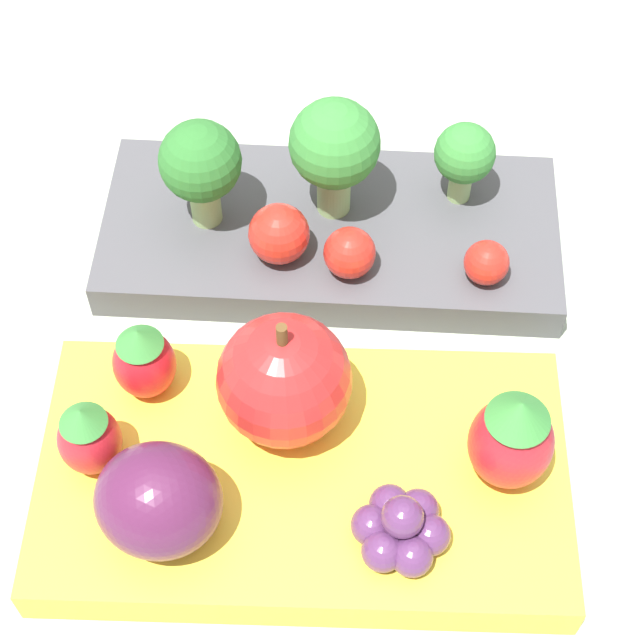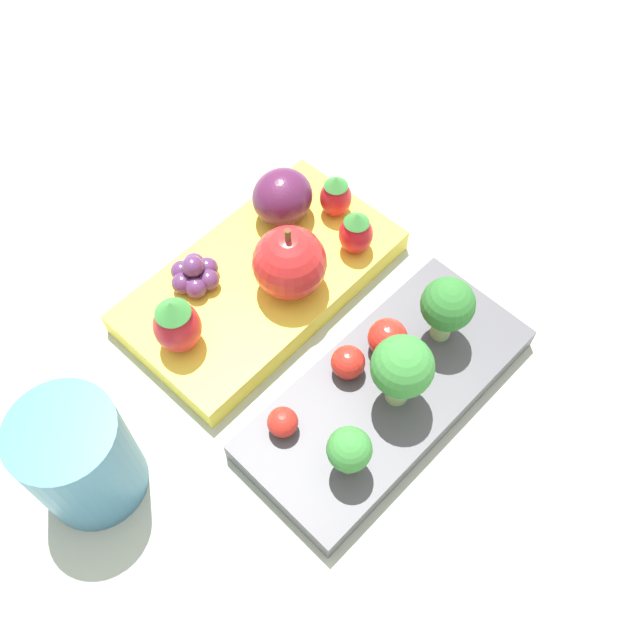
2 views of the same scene
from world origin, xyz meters
name	(u,v)px [view 2 (image 2 of 2)]	position (x,y,z in m)	size (l,w,h in m)	color
ground_plane	(331,341)	(0.00, 0.00, 0.00)	(4.00, 4.00, 0.00)	#ADB7A3
bento_box_savoury	(384,394)	(0.00, 0.06, 0.01)	(0.22, 0.12, 0.02)	#4C4C51
bento_box_fruit	(262,281)	(0.01, -0.07, 0.01)	(0.23, 0.14, 0.02)	yellow
broccoli_floret_0	(399,371)	(0.00, 0.07, 0.06)	(0.04, 0.04, 0.06)	#93B770
broccoli_floret_1	(447,306)	(-0.06, 0.05, 0.05)	(0.04, 0.04, 0.06)	#93B770
broccoli_floret_2	(349,450)	(0.06, 0.09, 0.05)	(0.03, 0.03, 0.04)	#93B770
cherry_tomato_0	(283,422)	(0.07, 0.04, 0.03)	(0.02, 0.02, 0.02)	red
cherry_tomato_1	(348,362)	(0.01, 0.03, 0.03)	(0.02, 0.02, 0.02)	red
cherry_tomato_2	(388,338)	(-0.02, 0.04, 0.03)	(0.03, 0.03, 0.03)	red
apple	(291,262)	(0.00, -0.05, 0.05)	(0.05, 0.05, 0.06)	red
strawberry_0	(336,196)	(-0.07, -0.08, 0.04)	(0.03, 0.03, 0.04)	red
strawberry_1	(356,232)	(-0.06, -0.04, 0.04)	(0.03, 0.03, 0.04)	red
strawberry_2	(177,324)	(0.09, -0.06, 0.04)	(0.03, 0.03, 0.05)	red
plum	(282,197)	(-0.04, -0.10, 0.04)	(0.05, 0.04, 0.04)	#511E42
grape_cluster	(195,274)	(0.05, -0.09, 0.03)	(0.04, 0.04, 0.03)	#562D5B
drinking_cup	(80,458)	(0.19, -0.01, 0.04)	(0.07, 0.07, 0.09)	teal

